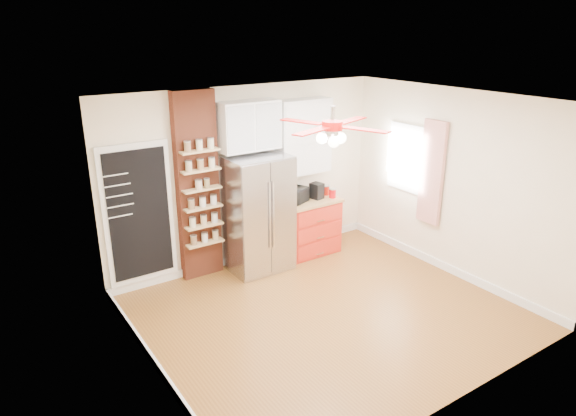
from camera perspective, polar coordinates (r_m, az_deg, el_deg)
floor at (r=6.77m, az=4.34°, el=-11.54°), size 4.50×4.50×0.00m
ceiling at (r=5.84m, az=5.03°, el=11.73°), size 4.50×4.50×0.00m
wall_back at (r=7.76m, az=-4.54°, el=3.52°), size 4.50×0.02×2.70m
wall_front at (r=4.91m, az=19.39°, el=-7.52°), size 4.50×0.02×2.70m
wall_left at (r=5.18m, az=-15.35°, el=-5.60°), size 0.02×4.00×2.70m
wall_right at (r=7.72m, az=17.90°, el=2.52°), size 0.02×4.00×2.70m
chalkboard at (r=7.17m, az=-16.23°, el=-0.71°), size 0.95×0.05×1.95m
brick_pillar at (r=7.33m, az=-10.02°, el=2.31°), size 0.60×0.16×2.70m
fridge at (r=7.58m, az=-3.39°, el=-0.63°), size 0.90×0.70×1.75m
upper_glass_cabinet at (r=7.40m, az=-4.37°, el=9.11°), size 0.90×0.35×0.70m
red_cabinet at (r=8.27m, az=2.29°, el=-1.98°), size 0.94×0.64×0.90m
upper_shelf_unit at (r=7.99m, az=1.70°, el=7.93°), size 0.90×0.30×1.15m
window at (r=8.21m, az=13.09°, el=5.43°), size 0.04×0.75×1.05m
curtain at (r=7.85m, az=15.68°, el=3.79°), size 0.06×0.40×1.55m
ceiling_fan at (r=5.89m, az=4.95°, el=9.07°), size 1.40×1.40×0.44m
toaster_oven at (r=7.92m, az=0.77°, el=1.38°), size 0.49×0.42×0.23m
coffee_maker at (r=8.13m, az=3.21°, el=1.92°), size 0.20×0.21×0.25m
canister_left at (r=8.20m, az=4.97°, el=1.62°), size 0.13×0.13×0.14m
canister_right at (r=8.33m, az=4.24°, el=1.96°), size 0.11×0.11×0.15m
pantry_jar_oats at (r=7.14m, az=-9.89°, el=2.55°), size 0.13×0.13×0.12m
pantry_jar_beans at (r=7.18m, az=-9.01°, el=2.70°), size 0.10×0.10×0.12m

